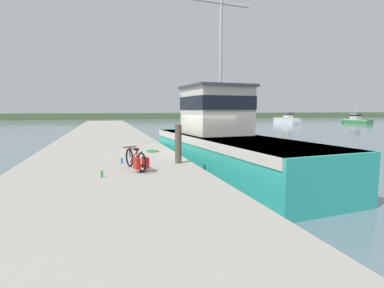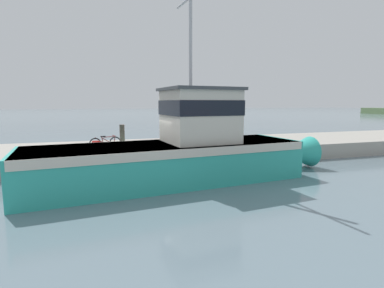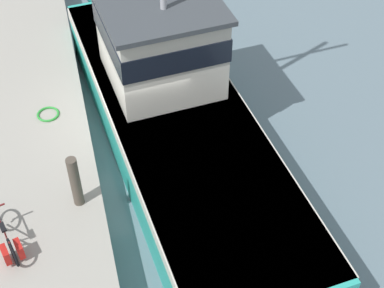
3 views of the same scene
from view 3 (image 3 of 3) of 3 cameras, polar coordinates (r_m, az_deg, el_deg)
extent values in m
plane|color=slate|center=(15.73, -5.42, 0.67)|extent=(320.00, 320.00, 0.00)
cube|color=teal|center=(14.56, -1.19, 0.82)|extent=(4.21, 11.36, 1.59)
cone|color=teal|center=(19.63, -7.61, 13.38)|extent=(1.70, 2.13, 1.51)
cube|color=beige|center=(14.13, -1.22, 2.68)|extent=(4.25, 11.14, 0.32)
cube|color=beige|center=(14.40, -3.12, 9.79)|extent=(2.78, 2.93, 2.13)
cube|color=black|center=(14.20, -3.18, 11.02)|extent=(2.83, 2.99, 0.60)
cube|color=#3D4247|center=(13.79, -3.31, 13.61)|extent=(3.00, 3.17, 0.12)
torus|color=black|center=(12.35, -16.97, -10.03)|extent=(0.22, 0.60, 0.61)
cylinder|color=maroon|center=(12.51, -17.14, -9.65)|extent=(0.13, 0.35, 0.17)
cylinder|color=maroon|center=(12.53, -17.60, -8.49)|extent=(0.07, 0.14, 0.47)
cylinder|color=maroon|center=(12.37, -17.44, -8.85)|extent=(0.16, 0.46, 0.35)
cylinder|color=maroon|center=(12.71, -17.95, -7.65)|extent=(0.21, 0.64, 0.47)
cube|color=black|center=(12.34, -17.89, -7.69)|extent=(0.16, 0.26, 0.05)
cube|color=red|center=(12.41, -17.62, -10.18)|extent=(0.20, 0.34, 0.34)
cube|color=red|center=(12.41, -16.40, -9.71)|extent=(0.20, 0.34, 0.34)
cylinder|color=#51473D|center=(12.74, -11.25, -3.61)|extent=(0.23, 0.23, 1.35)
torus|color=green|center=(15.43, -13.79, 2.83)|extent=(0.57, 0.57, 0.06)
camera|label=1|loc=(8.73, -28.65, -56.30)|focal=28.00mm
camera|label=2|loc=(17.60, 41.90, 6.83)|focal=28.00mm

